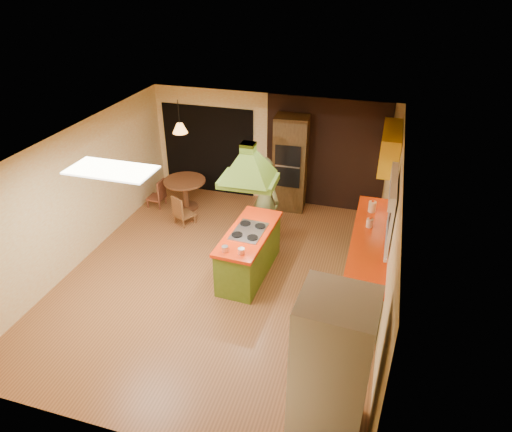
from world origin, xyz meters
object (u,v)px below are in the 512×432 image
(man, at_px, (265,199))
(canister_large, at_px, (372,207))
(wall_oven, at_px, (290,164))
(refrigerator, at_px, (332,369))
(dining_table, at_px, (185,188))
(kitchen_island, at_px, (249,252))

(man, bearing_deg, canister_large, -157.43)
(wall_oven, bearing_deg, canister_large, -40.98)
(wall_oven, bearing_deg, refrigerator, -76.33)
(man, height_order, dining_table, man)
(wall_oven, distance_m, dining_table, 2.42)
(man, distance_m, wall_oven, 1.47)
(man, bearing_deg, dining_table, 2.39)
(refrigerator, bearing_deg, kitchen_island, 127.45)
(wall_oven, bearing_deg, dining_table, -166.01)
(man, distance_m, refrigerator, 4.38)
(wall_oven, xyz_separation_m, canister_large, (1.86, -1.42, -0.05))
(man, xyz_separation_m, wall_oven, (0.18, 1.44, 0.19))
(refrigerator, xyz_separation_m, wall_oven, (-1.69, 5.40, 0.07))
(refrigerator, height_order, dining_table, refrigerator)
(kitchen_island, relative_size, wall_oven, 0.83)
(dining_table, bearing_deg, wall_oven, 17.70)
(wall_oven, relative_size, canister_large, 10.58)
(man, distance_m, canister_large, 2.05)
(man, xyz_separation_m, refrigerator, (1.87, -3.96, 0.12))
(refrigerator, bearing_deg, dining_table, 133.75)
(refrigerator, height_order, wall_oven, wall_oven)
(kitchen_island, relative_size, man, 1.01)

